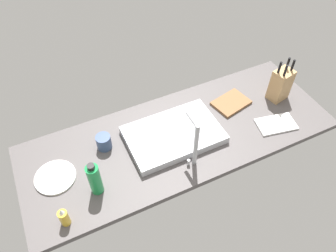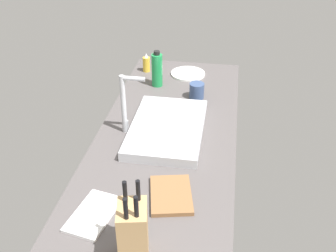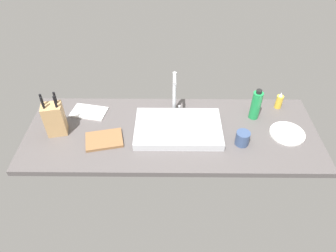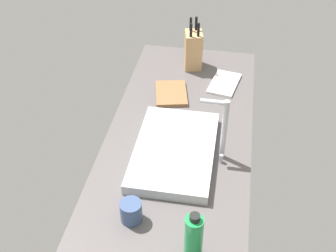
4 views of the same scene
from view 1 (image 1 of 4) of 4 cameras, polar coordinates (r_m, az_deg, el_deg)
The scene contains 10 objects.
countertop_slab at distance 188.87cm, azimuth 2.00°, elevation -1.94°, with size 180.27×66.25×3.50cm, color #514C4C.
sink_basin at distance 184.50cm, azimuth 0.98°, elevation -1.55°, with size 52.91×34.06×4.73cm, color #B7BABF.
faucet at distance 163.48cm, azimuth 4.73°, elevation -2.70°, with size 5.50×11.77×29.66cm.
knife_block at distance 213.14cm, azimuth 19.08°, elevation 6.87°, with size 13.02×11.28×28.25cm.
cutting_board at distance 207.73cm, azimuth 10.96°, elevation 4.00°, with size 21.72×15.67×1.80cm, color brown.
soap_bottle at distance 161.39cm, azimuth -17.73°, elevation -14.97°, with size 4.52×4.52×12.06cm.
water_bottle at distance 162.25cm, azimuth -12.69°, elevation -9.03°, with size 6.33×6.33×21.40cm.
dinner_plate at distance 179.66cm, azimuth -19.10°, elevation -8.46°, with size 21.15×21.15×1.20cm, color white.
dish_towel at distance 202.38cm, azimuth 18.36°, elevation 0.30°, with size 22.57×13.42×1.20cm, color white.
coffee_mug at distance 182.08cm, azimuth -11.15°, elevation -2.76°, with size 8.19×8.19×8.70cm, color #384C75.
Camera 1 is at (57.61, 105.04, 147.76)cm, focal length 34.87 mm.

